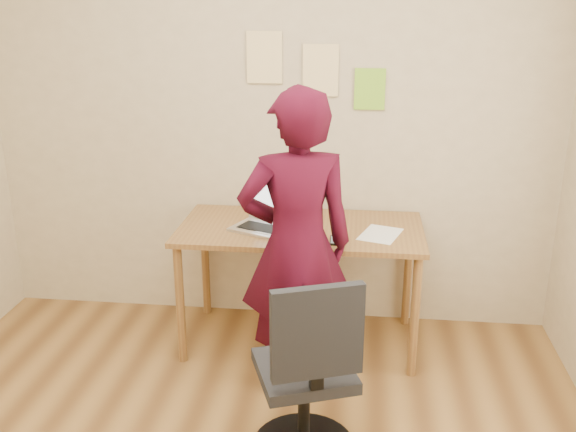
# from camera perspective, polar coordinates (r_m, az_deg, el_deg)

# --- Properties ---
(room) EXTENTS (3.58, 3.58, 2.78)m
(room) POSITION_cam_1_polar(r_m,az_deg,el_deg) (2.24, -7.86, 2.11)
(room) COLOR brown
(room) RESTS_ON ground
(desk) EXTENTS (1.40, 0.70, 0.74)m
(desk) POSITION_cam_1_polar(r_m,az_deg,el_deg) (3.72, 1.13, -2.23)
(desk) COLOR brown
(desk) RESTS_ON ground
(laptop) EXTENTS (0.43, 0.41, 0.24)m
(laptop) POSITION_cam_1_polar(r_m,az_deg,el_deg) (3.67, -1.85, -0.24)
(laptop) COLOR #BABAC1
(laptop) RESTS_ON desk
(paper_sheet) EXTENTS (0.27, 0.33, 0.00)m
(paper_sheet) POSITION_cam_1_polar(r_m,az_deg,el_deg) (3.61, 8.21, -1.61)
(paper_sheet) COLOR white
(paper_sheet) RESTS_ON desk
(phone) EXTENTS (0.07, 0.14, 0.01)m
(phone) POSITION_cam_1_polar(r_m,az_deg,el_deg) (3.48, 4.32, -2.18)
(phone) COLOR black
(phone) RESTS_ON desk
(wall_note_left) EXTENTS (0.21, 0.00, 0.30)m
(wall_note_left) POSITION_cam_1_polar(r_m,az_deg,el_deg) (3.88, -2.12, 13.91)
(wall_note_left) COLOR #FFDE98
(wall_note_left) RESTS_ON room
(wall_note_mid) EXTENTS (0.21, 0.00, 0.30)m
(wall_note_mid) POSITION_cam_1_polar(r_m,az_deg,el_deg) (3.85, 2.91, 12.80)
(wall_note_mid) COLOR #FFDE98
(wall_note_mid) RESTS_ON room
(wall_note_right) EXTENTS (0.18, 0.00, 0.24)m
(wall_note_right) POSITION_cam_1_polar(r_m,az_deg,el_deg) (3.85, 7.28, 11.12)
(wall_note_right) COLOR #8CD22F
(wall_note_right) RESTS_ON room
(office_chair) EXTENTS (0.52, 0.53, 0.92)m
(office_chair) POSITION_cam_1_polar(r_m,az_deg,el_deg) (2.90, 1.77, -14.67)
(office_chair) COLOR black
(office_chair) RESTS_ON ground
(person) EXTENTS (0.67, 0.53, 1.61)m
(person) POSITION_cam_1_polar(r_m,az_deg,el_deg) (3.22, 0.75, -2.69)
(person) COLOR #3C0818
(person) RESTS_ON ground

